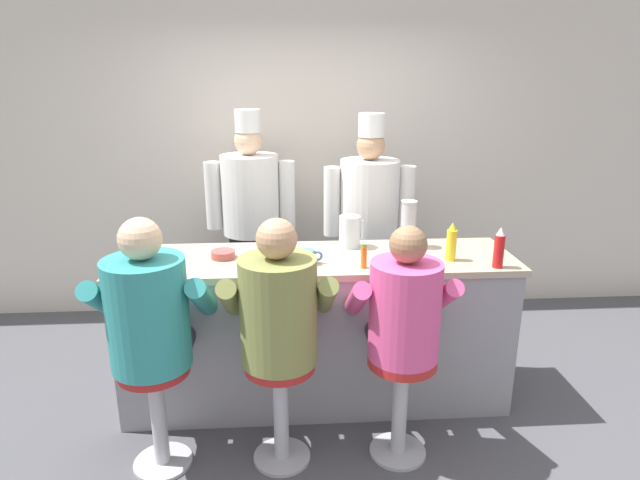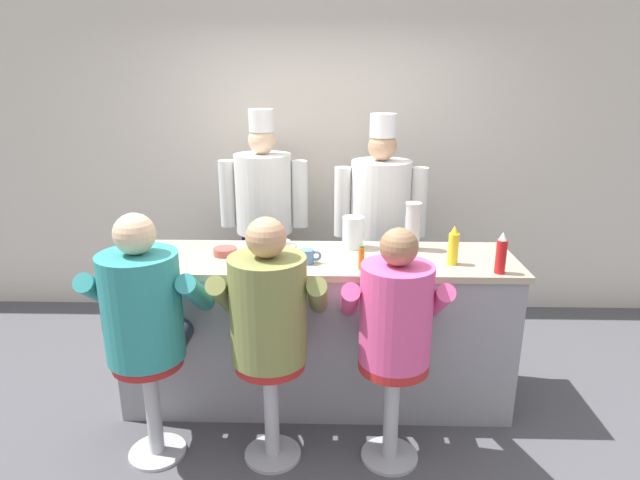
# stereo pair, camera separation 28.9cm
# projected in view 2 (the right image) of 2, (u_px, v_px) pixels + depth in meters

# --- Properties ---
(ground_plane) EXTENTS (20.00, 20.00, 0.00)m
(ground_plane) POSITION_uv_depth(u_px,v_px,m) (315.00, 425.00, 3.30)
(ground_plane) COLOR #4C4C51
(wall_back) EXTENTS (10.00, 0.06, 2.70)m
(wall_back) POSITION_uv_depth(u_px,v_px,m) (322.00, 161.00, 4.66)
(wall_back) COLOR beige
(wall_back) RESTS_ON ground_plane
(diner_counter) EXTENTS (2.47, 0.66, 0.99)m
(diner_counter) POSITION_uv_depth(u_px,v_px,m) (317.00, 328.00, 3.47)
(diner_counter) COLOR gray
(diner_counter) RESTS_ON ground_plane
(ketchup_bottle_red) EXTENTS (0.06, 0.06, 0.25)m
(ketchup_bottle_red) POSITION_uv_depth(u_px,v_px,m) (501.00, 254.00, 3.02)
(ketchup_bottle_red) COLOR red
(ketchup_bottle_red) RESTS_ON diner_counter
(mustard_bottle_yellow) EXTENTS (0.06, 0.06, 0.24)m
(mustard_bottle_yellow) POSITION_uv_depth(u_px,v_px,m) (453.00, 246.00, 3.17)
(mustard_bottle_yellow) COLOR yellow
(mustard_bottle_yellow) RESTS_ON diner_counter
(hot_sauce_bottle_orange) EXTENTS (0.04, 0.04, 0.14)m
(hot_sauce_bottle_orange) POSITION_uv_depth(u_px,v_px,m) (361.00, 258.00, 3.09)
(hot_sauce_bottle_orange) COLOR orange
(hot_sauce_bottle_orange) RESTS_ON diner_counter
(water_pitcher_clear) EXTENTS (0.16, 0.14, 0.21)m
(water_pitcher_clear) POSITION_uv_depth(u_px,v_px,m) (353.00, 232.00, 3.47)
(water_pitcher_clear) COLOR silver
(water_pitcher_clear) RESTS_ON diner_counter
(breakfast_plate) EXTENTS (0.25, 0.25, 0.05)m
(breakfast_plate) POSITION_uv_depth(u_px,v_px,m) (146.00, 263.00, 3.17)
(breakfast_plate) COLOR white
(breakfast_plate) RESTS_ON diner_counter
(cereal_bowl) EXTENTS (0.15, 0.15, 0.05)m
(cereal_bowl) POSITION_uv_depth(u_px,v_px,m) (225.00, 252.00, 3.35)
(cereal_bowl) COLOR #B24C47
(cereal_bowl) RESTS_ON diner_counter
(coffee_mug_white) EXTENTS (0.12, 0.08, 0.09)m
(coffee_mug_white) POSITION_uv_depth(u_px,v_px,m) (285.00, 247.00, 3.37)
(coffee_mug_white) COLOR white
(coffee_mug_white) RESTS_ON diner_counter
(coffee_mug_blue) EXTENTS (0.13, 0.09, 0.09)m
(coffee_mug_blue) POSITION_uv_depth(u_px,v_px,m) (308.00, 256.00, 3.20)
(coffee_mug_blue) COLOR #4C7AB2
(coffee_mug_blue) RESTS_ON diner_counter
(cup_stack_steel) EXTENTS (0.10, 0.10, 0.31)m
(cup_stack_steel) POSITION_uv_depth(u_px,v_px,m) (413.00, 226.00, 3.42)
(cup_stack_steel) COLOR #B7BABF
(cup_stack_steel) RESTS_ON diner_counter
(diner_seated_teal) EXTENTS (0.63, 0.62, 1.42)m
(diner_seated_teal) POSITION_uv_depth(u_px,v_px,m) (145.00, 313.00, 2.84)
(diner_seated_teal) COLOR #B2B5BA
(diner_seated_teal) RESTS_ON ground_plane
(diner_seated_olive) EXTENTS (0.61, 0.60, 1.40)m
(diner_seated_olive) POSITION_uv_depth(u_px,v_px,m) (269.00, 316.00, 2.82)
(diner_seated_olive) COLOR #B2B5BA
(diner_seated_olive) RESTS_ON ground_plane
(diner_seated_pink) EXTENTS (0.57, 0.57, 1.35)m
(diner_seated_pink) POSITION_uv_depth(u_px,v_px,m) (395.00, 322.00, 2.81)
(diner_seated_pink) COLOR #B2B5BA
(diner_seated_pink) RESTS_ON ground_plane
(cook_in_whites_near) EXTENTS (0.71, 0.46, 1.82)m
(cook_in_whites_near) POSITION_uv_depth(u_px,v_px,m) (264.00, 212.00, 4.35)
(cook_in_whites_near) COLOR #232328
(cook_in_whites_near) RESTS_ON ground_plane
(cook_in_whites_far) EXTENTS (0.70, 0.45, 1.80)m
(cook_in_whites_far) POSITION_uv_depth(u_px,v_px,m) (380.00, 221.00, 4.12)
(cook_in_whites_far) COLOR #232328
(cook_in_whites_far) RESTS_ON ground_plane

